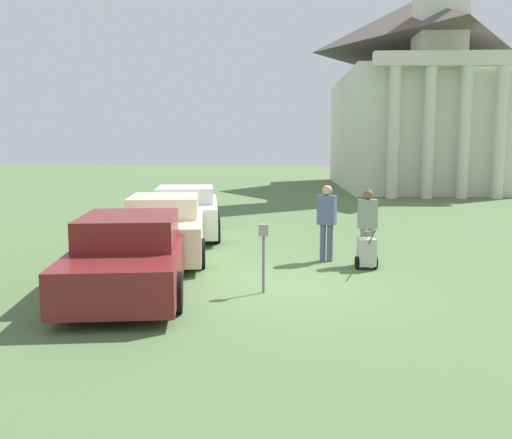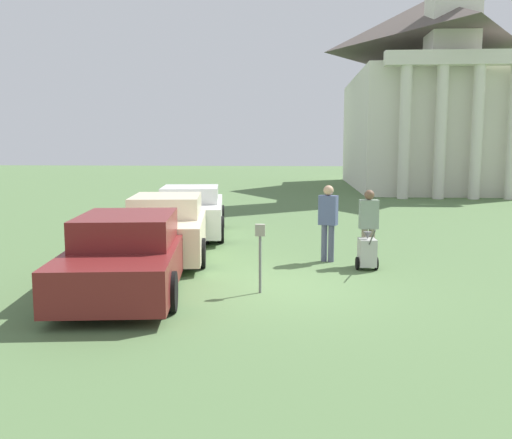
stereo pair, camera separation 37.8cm
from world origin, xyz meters
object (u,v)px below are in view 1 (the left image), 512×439
person_worker (327,218)px  church (413,87)px  equipment_cart (367,252)px  parked_car_cream (165,227)px  parking_meter (264,245)px  parked_car_maroon (131,255)px  parked_car_white (186,212)px  person_supervisor (367,222)px

person_worker → church: (7.27, 23.30, 5.22)m
equipment_cart → parked_car_cream: bearing=160.4°
parking_meter → parked_car_maroon: bearing=176.6°
parked_car_maroon → parked_car_white: parked_car_white is taller
parked_car_maroon → person_worker: bearing=28.6°
parked_car_white → person_worker: person_worker is taller
church → equipment_cart: bearing=-105.0°
parked_car_white → church: size_ratio=0.20×
parked_car_cream → person_supervisor: 4.89m
equipment_cart → church: church is taller
parked_car_cream → church: size_ratio=0.22×
parked_car_cream → parked_car_white: 3.18m
parked_car_cream → person_supervisor: (4.81, -0.80, 0.27)m
parked_car_cream → church: bearing=57.0°
parking_meter → equipment_cart: bearing=43.7°
equipment_cart → parking_meter: bearing=-140.4°
parked_car_cream → person_worker: size_ratio=2.88×
parked_car_maroon → person_worker: 4.82m
person_supervisor → church: bearing=-109.7°
parking_meter → person_supervisor: person_supervisor is taller
person_worker → person_supervisor: person_worker is taller
person_supervisor → church: size_ratio=0.07×
parked_car_white → person_worker: size_ratio=2.73×
parked_car_cream → person_supervisor: bearing=-16.3°
person_supervisor → equipment_cart: size_ratio=1.72×
parked_car_maroon → parking_meter: (2.50, -0.15, 0.23)m
church → parked_car_white: bearing=-119.7°
parked_car_white → equipment_cart: bearing=-50.4°
person_supervisor → parked_car_maroon: bearing=22.7°
person_worker → person_supervisor: bearing=-177.3°
parked_car_white → person_worker: 5.38m
parked_car_white → person_supervisor: size_ratio=2.85×
person_worker → equipment_cart: person_worker is taller
person_worker → equipment_cart: 1.32m
parked_car_cream → parking_meter: (2.51, -3.44, 0.20)m
parked_car_white → person_supervisor: (4.81, -3.98, 0.27)m
parked_car_cream → parking_meter: 4.26m
parked_car_white → equipment_cart: 6.53m
parked_car_cream → parking_meter: size_ratio=4.02×
person_worker → equipment_cart: bearing=156.3°
parked_car_cream → parked_car_white: bearing=83.1°
parked_car_white → parking_meter: size_ratio=3.80×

